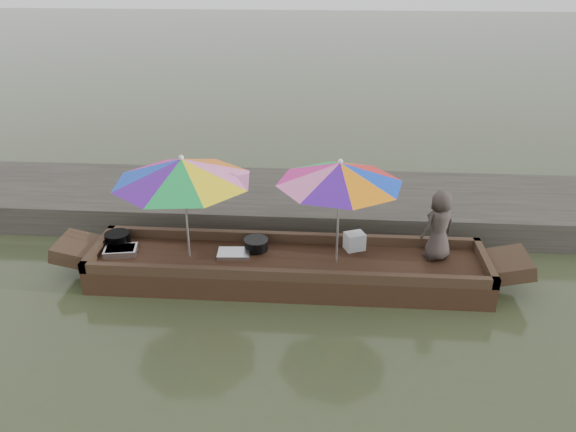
# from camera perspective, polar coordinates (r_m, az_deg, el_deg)

# --- Properties ---
(water) EXTENTS (80.00, 80.00, 0.00)m
(water) POSITION_cam_1_polar(r_m,az_deg,el_deg) (8.29, -0.05, -6.55)
(water) COLOR #364225
(water) RESTS_ON ground
(dock) EXTENTS (22.00, 2.20, 0.50)m
(dock) POSITION_cam_1_polar(r_m,az_deg,el_deg) (10.11, 0.86, 1.28)
(dock) COLOR #2D2B26
(dock) RESTS_ON ground
(boat_hull) EXTENTS (5.67, 1.20, 0.35)m
(boat_hull) POSITION_cam_1_polar(r_m,az_deg,el_deg) (8.19, -0.05, -5.51)
(boat_hull) COLOR black
(boat_hull) RESTS_ON water
(cooking_pot) EXTENTS (0.37, 0.37, 0.20)m
(cooking_pot) POSITION_cam_1_polar(r_m,az_deg,el_deg) (8.83, -16.91, -2.25)
(cooking_pot) COLOR black
(cooking_pot) RESTS_ON boat_hull
(tray_crayfish) EXTENTS (0.52, 0.40, 0.09)m
(tray_crayfish) POSITION_cam_1_polar(r_m,az_deg,el_deg) (8.60, -16.64, -3.39)
(tray_crayfish) COLOR silver
(tray_crayfish) RESTS_ON boat_hull
(tray_scallop) EXTENTS (0.48, 0.35, 0.06)m
(tray_scallop) POSITION_cam_1_polar(r_m,az_deg,el_deg) (8.23, -5.53, -3.83)
(tray_scallop) COLOR silver
(tray_scallop) RESTS_ON boat_hull
(charcoal_grill) EXTENTS (0.34, 0.34, 0.16)m
(charcoal_grill) POSITION_cam_1_polar(r_m,az_deg,el_deg) (8.34, -3.28, -2.95)
(charcoal_grill) COLOR black
(charcoal_grill) RESTS_ON boat_hull
(supply_bag) EXTENTS (0.34, 0.31, 0.26)m
(supply_bag) POSITION_cam_1_polar(r_m,az_deg,el_deg) (8.38, 6.77, -2.56)
(supply_bag) COLOR silver
(supply_bag) RESTS_ON boat_hull
(vendor) EXTENTS (0.61, 0.54, 1.04)m
(vendor) POSITION_cam_1_polar(r_m,az_deg,el_deg) (8.20, 15.10, -0.92)
(vendor) COLOR #38302C
(vendor) RESTS_ON boat_hull
(umbrella_bow) EXTENTS (2.40, 2.40, 1.55)m
(umbrella_bow) POSITION_cam_1_polar(r_m,az_deg,el_deg) (7.97, -10.36, 0.82)
(umbrella_bow) COLOR pink
(umbrella_bow) RESTS_ON boat_hull
(umbrella_stern) EXTENTS (2.01, 2.01, 1.55)m
(umbrella_stern) POSITION_cam_1_polar(r_m,az_deg,el_deg) (7.73, 5.13, 0.35)
(umbrella_stern) COLOR red
(umbrella_stern) RESTS_ON boat_hull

